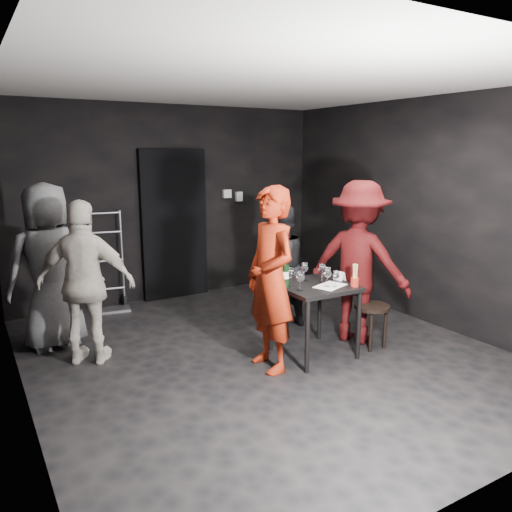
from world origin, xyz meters
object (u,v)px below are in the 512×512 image
server_red (271,263)px  woman_black (279,269)px  stool (372,313)px  wine_bottle (285,275)px  man_maroon (359,248)px  bystander_cream (85,277)px  bystander_grey (48,252)px  hand_truck (110,292)px  breadstick_cup (355,276)px  tasting_table (315,294)px

server_red → woman_black: bearing=143.0°
stool → wine_bottle: wine_bottle is taller
man_maroon → bystander_cream: man_maroon is taller
wine_bottle → woman_black: bearing=60.7°
bystander_grey → hand_truck: bearing=-143.4°
hand_truck → breadstick_cup: hand_truck is taller
tasting_table → wine_bottle: 0.39m
hand_truck → wine_bottle: size_ratio=4.11×
tasting_table → wine_bottle: wine_bottle is taller
hand_truck → man_maroon: man_maroon is taller
wine_bottle → breadstick_cup: (0.60, -0.34, -0.01)m
tasting_table → breadstick_cup: (0.29, -0.26, 0.21)m
tasting_table → bystander_grey: bystander_grey is taller
bystander_cream → breadstick_cup: (2.32, -1.25, -0.02)m
bystander_grey → wine_bottle: bearing=129.6°
tasting_table → breadstick_cup: 0.45m
woman_black → stool: bearing=99.6°
wine_bottle → hand_truck: bearing=113.7°
man_maroon → bystander_cream: (-2.70, 0.89, -0.16)m
tasting_table → wine_bottle: size_ratio=2.36×
bystander_grey → wine_bottle: (1.96, -1.52, -0.17)m
tasting_table → bystander_grey: (-2.27, 1.59, 0.39)m
hand_truck → server_red: server_red is taller
woman_black → wine_bottle: bearing=41.6°
wine_bottle → bystander_cream: bearing=152.2°
woman_black → bystander_cream: (-2.14, 0.15, 0.15)m
stool → server_red: (-1.21, 0.11, 0.66)m
tasting_table → bystander_cream: size_ratio=0.43×
woman_black → breadstick_cup: 1.11m
bystander_cream → wine_bottle: (1.72, -0.91, -0.01)m
server_red → breadstick_cup: server_red is taller
bystander_cream → bystander_grey: (-0.23, 0.61, 0.16)m
wine_bottle → breadstick_cup: bearing=-29.4°
stool → bystander_grey: 3.46m
breadstick_cup → man_maroon: bearing=43.9°
server_red → wine_bottle: bearing=116.3°
tasting_table → man_maroon: bearing=7.9°
server_red → bystander_cream: size_ratio=1.18×
tasting_table → breadstick_cup: size_ratio=3.02×
tasting_table → woman_black: bearing=82.2°
hand_truck → man_maroon: (2.08, -2.49, 0.81)m
bystander_cream → breadstick_cup: bystander_cream is taller
hand_truck → breadstick_cup: 3.38m
stool → woman_black: (-0.54, 0.98, 0.35)m
stool → hand_truck: bearing=127.0°
woman_black → tasting_table: bearing=63.2°
woman_black → wine_bottle: woman_black is taller
bystander_cream → bystander_grey: 0.67m
hand_truck → bystander_cream: (-0.62, -1.60, 0.65)m
tasting_table → hand_truck: bearing=118.7°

